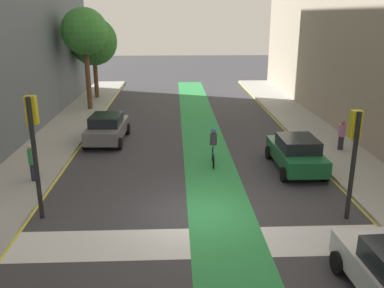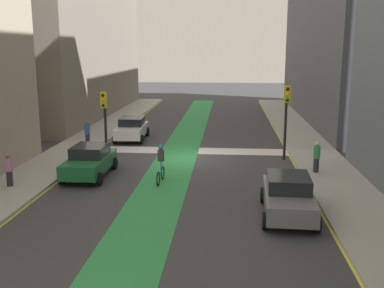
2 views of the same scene
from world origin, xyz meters
TOP-DOWN VIEW (x-y plane):
  - ground_plane at (0.00, 0.00)m, footprint 120.00×120.00m
  - bike_lane_paint at (0.79, 0.00)m, footprint 2.40×60.00m
  - crosswalk_band at (0.00, -2.00)m, footprint 12.00×1.80m
  - sidewalk_left at (-7.50, 0.00)m, footprint 3.00×60.00m
  - curb_stripe_left at (-6.00, 0.00)m, footprint 0.16×60.00m
  - sidewalk_right at (7.50, 0.00)m, footprint 3.00×60.00m
  - curb_stripe_right at (6.00, 0.00)m, footprint 0.16×60.00m
  - traffic_signal_near_right at (5.16, -0.48)m, footprint 0.35×0.52m
  - traffic_signal_near_left at (-5.53, 0.01)m, footprint 0.35×0.52m
  - car_green_right_far at (4.70, 4.22)m, footprint 2.04×4.21m
  - car_white_right_near at (4.56, -5.22)m, footprint 2.15×4.26m
  - car_grey_left_far at (-4.60, 8.96)m, footprint 2.17×4.27m
  - cyclist_in_lane at (0.97, 4.94)m, footprint 0.32×1.73m
  - pedestrian_sidewalk_right_a at (6.87, -2.35)m, footprint 0.34×0.34m
  - pedestrian_sidewalk_left_a at (-6.77, 3.04)m, footprint 0.34×0.34m
  - pedestrian_sidewalk_right_b at (7.74, 6.58)m, footprint 0.34×0.34m

SIDE VIEW (x-z plane):
  - ground_plane at x=0.00m, z-range 0.00..0.00m
  - crosswalk_band at x=0.00m, z-range 0.00..0.01m
  - bike_lane_paint at x=0.79m, z-range 0.00..0.01m
  - curb_stripe_left at x=-6.00m, z-range 0.00..0.01m
  - curb_stripe_right at x=6.00m, z-range 0.00..0.01m
  - sidewalk_left at x=-7.50m, z-range 0.00..0.15m
  - sidewalk_right at x=7.50m, z-range 0.00..0.15m
  - car_green_right_far at x=4.70m, z-range 0.02..1.59m
  - car_white_right_near at x=4.56m, z-range 0.02..1.59m
  - car_grey_left_far at x=-4.60m, z-range 0.02..1.59m
  - pedestrian_sidewalk_right_b at x=7.74m, z-range 0.16..1.69m
  - pedestrian_sidewalk_left_a at x=-6.77m, z-range 0.16..1.76m
  - cyclist_in_lane at x=0.97m, z-range 0.04..1.90m
  - pedestrian_sidewalk_right_a at x=6.87m, z-range 0.16..1.81m
  - traffic_signal_near_right at x=5.16m, z-range 0.78..4.61m
  - traffic_signal_near_left at x=-5.53m, z-range 0.86..5.17m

